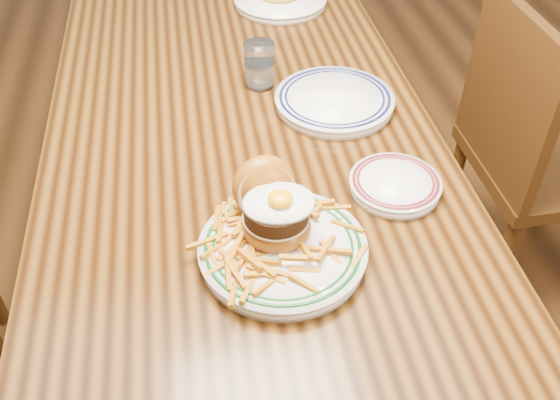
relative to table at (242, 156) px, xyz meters
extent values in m
plane|color=black|center=(0.00, 0.00, -0.66)|extent=(6.00, 6.00, 0.00)
cube|color=black|center=(0.00, 0.00, 0.06)|extent=(0.85, 1.60, 0.05)
cylinder|color=black|center=(-0.36, 0.74, -0.31)|extent=(0.07, 0.07, 0.70)
cylinder|color=black|center=(0.36, 0.74, -0.31)|extent=(0.07, 0.07, 0.70)
cylinder|color=#3C230C|center=(-0.62, -0.17, -0.46)|extent=(0.04, 0.04, 0.39)
cube|color=#3C230C|center=(0.89, 0.11, -0.23)|extent=(0.43, 0.43, 0.04)
cube|color=#3C230C|center=(0.70, 0.11, 0.02)|extent=(0.03, 0.42, 0.45)
cylinder|color=#3C230C|center=(1.07, 0.30, -0.46)|extent=(0.04, 0.04, 0.41)
cylinder|color=#3C230C|center=(0.71, 0.29, -0.46)|extent=(0.04, 0.04, 0.41)
cylinder|color=#3C230C|center=(0.71, -0.07, -0.46)|extent=(0.04, 0.04, 0.41)
cylinder|color=white|center=(0.03, -0.41, 0.10)|extent=(0.29, 0.29, 0.02)
cylinder|color=white|center=(0.03, -0.41, 0.11)|extent=(0.29, 0.29, 0.01)
torus|color=#0C4517|center=(0.03, -0.41, 0.12)|extent=(0.27, 0.27, 0.01)
torus|color=#0C4517|center=(0.03, -0.41, 0.12)|extent=(0.24, 0.24, 0.01)
ellipsoid|color=#925812|center=(0.02, -0.37, 0.13)|extent=(0.12, 0.12, 0.06)
cylinder|color=tan|center=(0.02, -0.37, 0.15)|extent=(0.12, 0.12, 0.00)
cylinder|color=black|center=(0.02, -0.37, 0.17)|extent=(0.11, 0.11, 0.03)
ellipsoid|color=white|center=(0.02, -0.37, 0.18)|extent=(0.12, 0.10, 0.01)
ellipsoid|color=#FF9905|center=(0.03, -0.38, 0.20)|extent=(0.04, 0.04, 0.02)
ellipsoid|color=#925812|center=(0.01, -0.30, 0.16)|extent=(0.13, 0.11, 0.13)
cylinder|color=tan|center=(0.01, -0.32, 0.16)|extent=(0.11, 0.05, 0.10)
cylinder|color=white|center=(0.27, -0.27, 0.10)|extent=(0.17, 0.17, 0.02)
cylinder|color=white|center=(0.27, -0.27, 0.11)|extent=(0.18, 0.18, 0.01)
torus|color=maroon|center=(0.27, -0.27, 0.11)|extent=(0.17, 0.17, 0.01)
torus|color=maroon|center=(0.27, -0.27, 0.11)|extent=(0.15, 0.15, 0.01)
cube|color=silver|center=(0.29, -0.26, 0.11)|extent=(0.10, 0.08, 0.00)
cylinder|color=white|center=(0.22, 0.04, 0.10)|extent=(0.27, 0.27, 0.02)
cylinder|color=white|center=(0.22, 0.04, 0.11)|extent=(0.27, 0.27, 0.01)
torus|color=#0E1148|center=(0.22, 0.04, 0.11)|extent=(0.25, 0.25, 0.01)
torus|color=#0E1148|center=(0.22, 0.04, 0.11)|extent=(0.23, 0.23, 0.01)
cylinder|color=white|center=(0.07, 0.16, 0.14)|extent=(0.07, 0.07, 0.11)
cylinder|color=silver|center=(0.07, 0.16, 0.12)|extent=(0.06, 0.06, 0.05)
cylinder|color=white|center=(0.19, 0.58, 0.10)|extent=(0.27, 0.27, 0.02)
camera|label=1|loc=(-0.10, -1.14, 0.89)|focal=40.00mm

